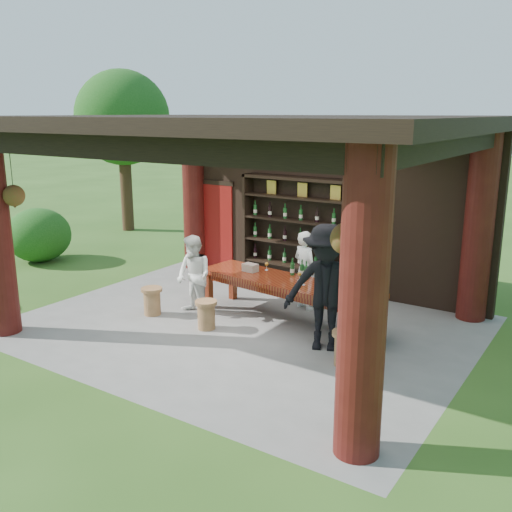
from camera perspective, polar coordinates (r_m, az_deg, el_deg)
The scene contains 14 objects.
ground at distance 9.84m, azimuth -1.30°, elevation -6.98°, with size 90.00×90.00×0.00m, color #2D5119.
pavilion at distance 9.64m, azimuth 0.03°, elevation 5.70°, with size 7.50×6.00×3.60m.
wine_shelf at distance 11.65m, azimuth 4.47°, elevation 2.26°, with size 2.61×0.40×2.30m.
tasting_table at distance 9.84m, azimuth 3.19°, elevation -3.09°, with size 3.47×1.23×0.75m.
stool_near_left at distance 9.66m, azimuth -4.99°, elevation -5.80°, with size 0.37×0.37×0.49m.
stool_near_right at distance 8.39m, azimuth 8.90°, elevation -9.01°, with size 0.39×0.39×0.51m.
stool_far_left at distance 10.45m, azimuth -10.36°, elevation -4.39°, with size 0.38×0.38×0.50m.
host at distance 10.52m, azimuth 4.92°, elevation -1.41°, with size 0.54×0.35×1.47m, color white.
guest_woman at distance 10.22m, azimuth -6.23°, elevation -1.98°, with size 0.70×0.55×1.45m, color white.
guest_man at distance 8.68m, azimuth 7.00°, elevation -3.18°, with size 1.26×0.73×1.96m, color black.
table_bottles at distance 10.00m, azimuth 4.43°, elevation -1.21°, with size 0.38×0.13×0.31m.
table_glasses at distance 9.58m, azimuth 5.67°, elevation -2.43°, with size 1.87×0.64×0.15m.
napkin_basket at distance 10.33m, azimuth -0.58°, elevation -1.16°, with size 0.26×0.18×0.14m, color #BF6672.
shrubs at distance 9.64m, azimuth 13.58°, elevation -4.41°, with size 15.62×8.34×1.36m.
Camera 1 is at (5.26, -7.52, 3.55)m, focal length 40.00 mm.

